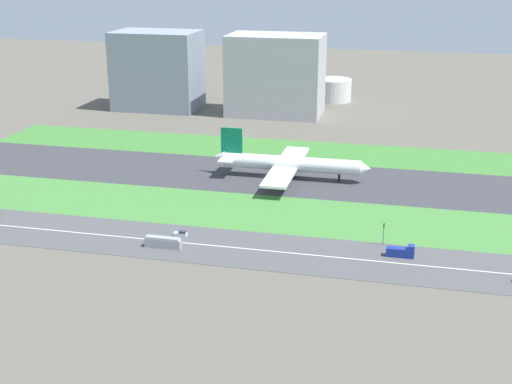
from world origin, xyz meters
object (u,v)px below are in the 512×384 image
(hangar_building, at_px, (276,75))
(car_3, at_px, (181,234))
(truck_0, at_px, (401,252))
(fuel_tank_west, at_px, (276,86))
(traffic_light, at_px, (384,232))
(bus_1, at_px, (163,242))
(airliner, at_px, (287,163))
(fuel_tank_centre, at_px, (333,90))
(terminal_building, at_px, (158,70))

(hangar_building, bearing_deg, car_3, -88.03)
(truck_0, distance_m, fuel_tank_west, 242.64)
(traffic_light, bearing_deg, fuel_tank_west, 109.98)
(traffic_light, height_order, fuel_tank_west, fuel_tank_west)
(bus_1, xyz_separation_m, traffic_light, (66.84, 17.99, 2.47))
(bus_1, bearing_deg, traffic_light, -164.93)
(bus_1, bearing_deg, truck_0, -172.17)
(traffic_light, distance_m, fuel_tank_west, 233.06)
(truck_0, bearing_deg, car_3, 180.00)
(traffic_light, bearing_deg, car_3, -172.93)
(bus_1, distance_m, fuel_tank_west, 237.42)
(airliner, distance_m, bus_1, 81.92)
(fuel_tank_west, bearing_deg, fuel_tank_centre, 0.00)
(car_3, bearing_deg, traffic_light, 7.07)
(airliner, relative_size, fuel_tank_west, 2.63)
(bus_1, relative_size, terminal_building, 0.24)
(car_3, bearing_deg, bus_1, -103.57)
(airliner, bearing_deg, fuel_tank_centre, 90.49)
(airliner, xyz_separation_m, traffic_light, (42.19, -60.01, -1.94))
(fuel_tank_west, bearing_deg, bus_1, -86.91)
(truck_0, bearing_deg, fuel_tank_centre, 102.28)
(hangar_building, bearing_deg, truck_0, -67.19)
(airliner, bearing_deg, bus_1, -107.54)
(traffic_light, relative_size, fuel_tank_west, 0.29)
(fuel_tank_centre, bearing_deg, truck_0, -77.72)
(car_3, distance_m, terminal_building, 198.56)
(truck_0, height_order, traffic_light, traffic_light)
(fuel_tank_centre, bearing_deg, airliner, -89.51)
(fuel_tank_centre, bearing_deg, traffic_light, -78.75)
(bus_1, height_order, fuel_tank_centre, fuel_tank_centre)
(car_3, relative_size, traffic_light, 0.61)
(bus_1, distance_m, truck_0, 73.37)
(car_3, bearing_deg, fuel_tank_west, 93.83)
(car_3, relative_size, hangar_building, 0.08)
(traffic_light, xyz_separation_m, terminal_building, (-140.85, 174.01, 18.05))
(hangar_building, height_order, fuel_tank_west, hangar_building)
(traffic_light, distance_m, fuel_tank_centre, 223.31)
(terminal_building, bearing_deg, fuel_tank_centre, 24.82)
(traffic_light, height_order, fuel_tank_centre, fuel_tank_centre)
(hangar_building, bearing_deg, traffic_light, -67.89)
(hangar_building, bearing_deg, fuel_tank_west, 101.24)
(bus_1, height_order, fuel_tank_west, fuel_tank_west)
(truck_0, xyz_separation_m, fuel_tank_centre, (-49.40, 227.00, 5.05))
(airliner, distance_m, car_3, 71.74)
(car_3, xyz_separation_m, fuel_tank_centre, (20.88, 227.00, 5.80))
(car_3, height_order, traffic_light, traffic_light)
(airliner, bearing_deg, hangar_building, 104.04)
(airliner, height_order, car_3, airliner)
(airliner, height_order, hangar_building, hangar_building)
(traffic_light, bearing_deg, truck_0, -53.82)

